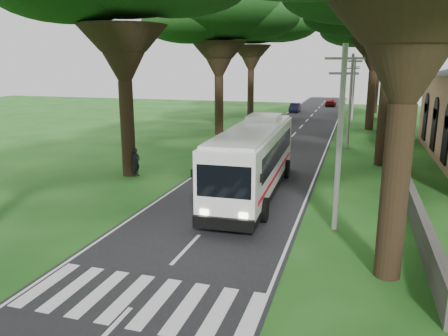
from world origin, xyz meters
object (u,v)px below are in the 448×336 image
at_px(pole_near, 340,136).
at_px(pedestrian, 136,162).
at_px(distant_car_a, 280,117).
at_px(pole_mid, 350,100).
at_px(distant_car_c, 331,102).
at_px(coach_bus, 254,158).
at_px(pole_far, 354,88).
at_px(distant_car_b, 295,107).

distance_m(pole_near, pedestrian, 14.59).
relative_size(distant_car_a, pedestrian, 1.88).
height_order(pole_mid, distant_car_a, pole_mid).
bearing_deg(distant_car_c, pole_mid, 95.48).
bearing_deg(pole_mid, coach_bus, -106.60).
bearing_deg(pedestrian, distant_car_c, 0.10).
relative_size(pole_far, pedestrian, 4.26).
bearing_deg(coach_bus, pole_mid, 71.41).
distance_m(pole_near, pole_far, 40.00).
distance_m(coach_bus, distant_car_a, 31.13).
xyz_separation_m(pole_near, pedestrian, (-12.95, 5.90, -3.24)).
bearing_deg(coach_bus, pedestrian, 166.60).
bearing_deg(pole_far, distant_car_a, -150.03).
height_order(pole_mid, distant_car_b, pole_mid).
distance_m(pole_near, pole_mid, 20.00).
relative_size(coach_bus, distant_car_b, 3.29).
xyz_separation_m(pole_far, coach_bus, (-4.70, -35.77, -2.13)).
height_order(pole_near, pole_mid, same).
relative_size(pole_mid, distant_car_a, 2.26).
distance_m(pole_far, distant_car_b, 12.20).
bearing_deg(pedestrian, pole_mid, -32.74).
bearing_deg(pole_far, distant_car_c, 101.45).
distance_m(pole_near, coach_bus, 6.68).
height_order(pole_mid, coach_bus, pole_mid).
relative_size(pole_far, distant_car_b, 2.03).
height_order(pole_far, distant_car_a, pole_far).
relative_size(pole_mid, distant_car_b, 2.03).
xyz_separation_m(pole_mid, pole_far, (0.00, 20.00, 0.00)).
relative_size(coach_bus, pedestrian, 6.91).
height_order(pole_near, distant_car_b, pole_near).
distance_m(distant_car_a, distant_car_b, 12.92).
bearing_deg(distant_car_c, distant_car_a, 78.82).
bearing_deg(pole_far, pole_near, -90.00).
distance_m(pole_mid, distant_car_c, 39.34).
height_order(pole_near, pole_far, same).
height_order(pole_far, coach_bus, pole_far).
xyz_separation_m(coach_bus, distant_car_a, (-3.80, 30.87, -1.41)).
height_order(pole_mid, pole_far, same).
bearing_deg(pole_far, distant_car_b, 136.69).
bearing_deg(distant_car_b, pole_near, -81.00).
bearing_deg(pole_far, pole_mid, -90.00).
bearing_deg(coach_bus, distant_car_b, 92.97).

